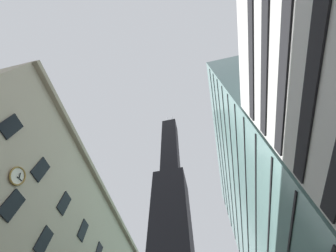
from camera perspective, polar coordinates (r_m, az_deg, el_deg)
The scene contains 2 objects.
dark_skyscraper at distance 120.94m, azimuth 1.10°, elevation -30.13°, with size 29.87×29.87×204.81m.
glass_office_midrise at distance 47.38m, azimuth 32.77°, elevation -19.45°, with size 19.96×47.78×52.49m.
Camera 1 is at (4.17, -7.58, 1.45)m, focal length 21.67 mm.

